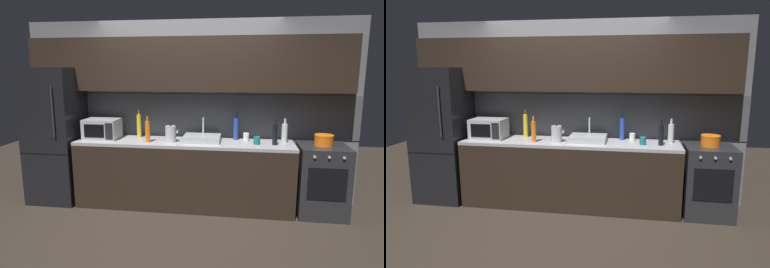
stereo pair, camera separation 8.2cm
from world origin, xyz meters
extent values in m
plane|color=#2D261E|center=(0.00, 0.00, 0.00)|extent=(10.00, 10.00, 0.00)
cube|color=slate|center=(0.00, 1.30, 1.25)|extent=(4.62, 0.10, 2.50)
cube|color=#4C4F54|center=(0.00, 1.25, 1.20)|extent=(4.62, 0.01, 0.60)
cube|color=black|center=(0.00, 1.08, 1.90)|extent=(4.25, 0.34, 0.70)
cube|color=black|center=(0.00, 0.90, 0.43)|extent=(2.88, 0.60, 0.86)
cube|color=#9E9EA3|center=(0.00, 0.90, 0.88)|extent=(2.88, 0.60, 0.04)
cube|color=black|center=(-1.82, 0.90, 0.93)|extent=(0.68, 0.66, 1.86)
cube|color=black|center=(-1.82, 0.57, 0.74)|extent=(0.67, 0.00, 0.01)
cylinder|color=#333333|center=(-1.63, 0.55, 1.30)|extent=(0.02, 0.02, 0.65)
cube|color=#232326|center=(1.78, 0.90, 0.45)|extent=(0.60, 0.60, 0.90)
cube|color=black|center=(1.78, 0.60, 0.50)|extent=(0.45, 0.01, 0.40)
cylinder|color=#B2B2B7|center=(1.61, 0.59, 0.83)|extent=(0.03, 0.02, 0.03)
cylinder|color=#B2B2B7|center=(1.78, 0.59, 0.83)|extent=(0.03, 0.02, 0.03)
cylinder|color=#B2B2B7|center=(1.94, 0.59, 0.83)|extent=(0.03, 0.02, 0.03)
cube|color=#A8AAAF|center=(-1.14, 0.92, 1.04)|extent=(0.46, 0.34, 0.27)
cube|color=black|center=(-1.18, 0.75, 1.04)|extent=(0.28, 0.01, 0.18)
cube|color=black|center=(-0.97, 0.75, 1.04)|extent=(0.10, 0.01, 0.22)
cube|color=#ADAFB5|center=(0.24, 0.93, 0.94)|extent=(0.48, 0.38, 0.08)
cylinder|color=silver|center=(0.24, 1.06, 1.09)|extent=(0.02, 0.02, 0.22)
cylinder|color=#B7BABF|center=(-0.16, 0.83, 1.01)|extent=(0.14, 0.14, 0.21)
sphere|color=black|center=(-0.16, 0.83, 1.13)|extent=(0.02, 0.02, 0.02)
cone|color=#B7BABF|center=(-0.07, 0.83, 1.05)|extent=(0.03, 0.03, 0.05)
cylinder|color=orange|center=(-0.46, 0.78, 1.04)|extent=(0.06, 0.06, 0.27)
cylinder|color=orange|center=(-0.46, 0.78, 1.21)|extent=(0.02, 0.02, 0.07)
cylinder|color=#234299|center=(0.68, 1.11, 1.05)|extent=(0.07, 0.07, 0.30)
cylinder|color=#234299|center=(0.68, 1.11, 1.24)|extent=(0.03, 0.03, 0.07)
cylinder|color=black|center=(1.17, 0.85, 1.03)|extent=(0.06, 0.06, 0.25)
cylinder|color=black|center=(1.17, 0.85, 1.19)|extent=(0.02, 0.02, 0.07)
cylinder|color=gold|center=(-0.66, 1.08, 1.06)|extent=(0.06, 0.06, 0.32)
cylinder|color=gold|center=(-0.66, 1.08, 1.25)|extent=(0.02, 0.02, 0.07)
cylinder|color=silver|center=(1.31, 1.02, 1.02)|extent=(0.08, 0.08, 0.25)
cylinder|color=silver|center=(1.31, 1.02, 1.18)|extent=(0.03, 0.03, 0.07)
cylinder|color=#19666B|center=(0.95, 0.84, 0.95)|extent=(0.08, 0.08, 0.10)
cylinder|color=silver|center=(0.82, 1.05, 0.95)|extent=(0.08, 0.08, 0.10)
cylinder|color=orange|center=(1.78, 0.90, 0.96)|extent=(0.23, 0.23, 0.12)
cylinder|color=orange|center=(1.78, 0.90, 1.03)|extent=(0.23, 0.23, 0.02)
camera|label=1|loc=(0.74, -3.39, 1.84)|focal=31.41mm
camera|label=2|loc=(0.82, -3.37, 1.84)|focal=31.41mm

